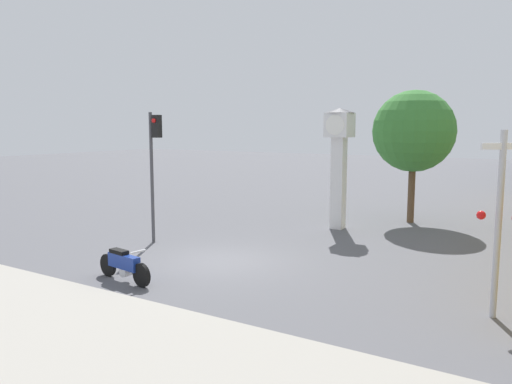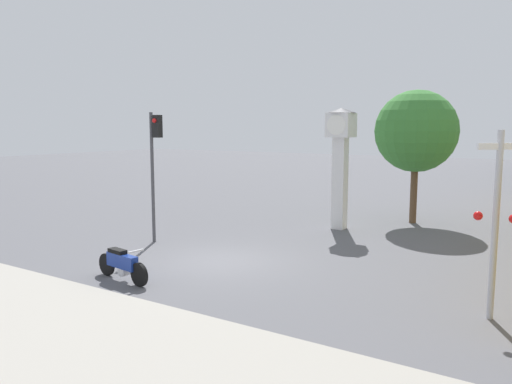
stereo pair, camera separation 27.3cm
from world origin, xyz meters
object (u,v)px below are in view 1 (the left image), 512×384
at_px(railroad_crossing_signal, 499,218).
at_px(motorcycle, 124,265).
at_px(clock_tower, 339,150).
at_px(street_tree, 414,131).
at_px(traffic_light, 154,155).

bearing_deg(railroad_crossing_signal, motorcycle, -164.90).
relative_size(clock_tower, street_tree, 0.86).
relative_size(clock_tower, railroad_crossing_signal, 1.20).
xyz_separation_m(motorcycle, street_tree, (4.49, 12.81, 3.57)).
bearing_deg(railroad_crossing_signal, clock_tower, 132.25).
distance_m(railroad_crossing_signal, street_tree, 11.45).
bearing_deg(traffic_light, street_tree, 52.14).
bearing_deg(clock_tower, motorcycle, -102.77).
xyz_separation_m(motorcycle, railroad_crossing_signal, (8.98, 2.42, 1.80)).
bearing_deg(street_tree, clock_tower, -127.34).
height_order(clock_tower, railroad_crossing_signal, clock_tower).
bearing_deg(street_tree, motorcycle, -109.32).
bearing_deg(street_tree, traffic_light, -127.86).
distance_m(motorcycle, clock_tower, 10.49).
xyz_separation_m(clock_tower, railroad_crossing_signal, (6.75, -7.43, -1.03)).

